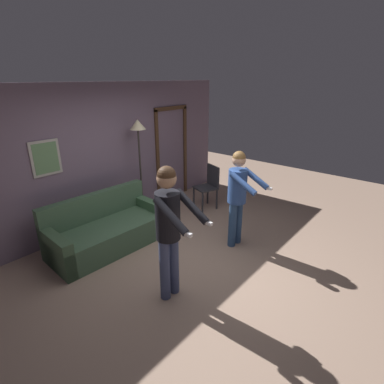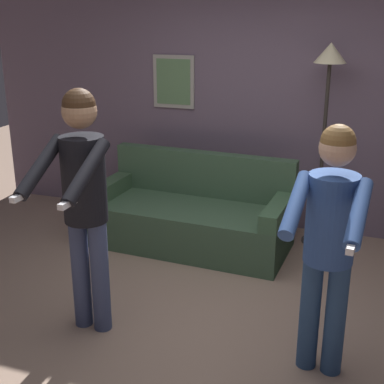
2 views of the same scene
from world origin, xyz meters
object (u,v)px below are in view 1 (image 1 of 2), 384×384
person_standing_right (238,191)px  dining_chair_distant (209,184)px  person_standing_left (169,222)px  torchiere_lamp (139,140)px  couch (107,231)px

person_standing_right → dining_chair_distant: bearing=53.7°
person_standing_right → dining_chair_distant: size_ratio=1.74×
person_standing_right → person_standing_left: bearing=-178.2°
torchiere_lamp → dining_chair_distant: torchiere_lamp is taller
person_standing_left → person_standing_right: person_standing_left is taller
couch → dining_chair_distant: size_ratio=2.08×
couch → person_standing_left: (-0.20, -1.65, 0.79)m
torchiere_lamp → dining_chair_distant: 1.77m
torchiere_lamp → person_standing_left: torchiere_lamp is taller
couch → torchiere_lamp: torchiere_lamp is taller
couch → torchiere_lamp: size_ratio=1.00×
person_standing_left → person_standing_right: size_ratio=1.08×
person_standing_left → person_standing_right: bearing=1.8°
person_standing_left → dining_chair_distant: bearing=27.6°
torchiere_lamp → couch: bearing=-158.7°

